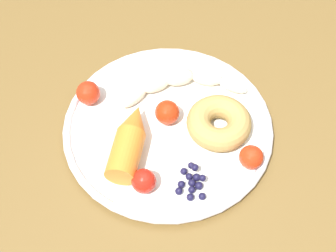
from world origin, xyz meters
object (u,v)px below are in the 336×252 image
at_px(dining_table, 171,168).
at_px(plate, 168,127).
at_px(blueberry_pile, 192,182).
at_px(tomato_mid, 167,112).
at_px(banana, 182,82).
at_px(donut, 219,123).
at_px(tomato_extra, 251,157).
at_px(tomato_near, 88,93).
at_px(tomato_far, 144,181).
at_px(carrot_orange, 129,140).

xyz_separation_m(dining_table, plate, (0.01, 0.01, 0.11)).
distance_m(dining_table, blueberry_pile, 0.15).
height_order(dining_table, tomato_mid, tomato_mid).
bearing_deg(blueberry_pile, banana, 10.13).
bearing_deg(donut, plate, 91.55).
height_order(plate, tomato_extra, tomato_extra).
bearing_deg(dining_table, plate, 33.18).
bearing_deg(plate, tomato_near, 74.71).
bearing_deg(banana, plate, 170.23).
distance_m(banana, donut, 0.10).
bearing_deg(banana, tomato_mid, 166.44).
bearing_deg(banana, tomato_extra, -139.45).
xyz_separation_m(blueberry_pile, tomato_far, (-0.01, 0.07, 0.01)).
xyz_separation_m(dining_table, tomato_extra, (-0.04, -0.12, 0.13)).
height_order(plate, blueberry_pile, blueberry_pile).
height_order(banana, tomato_mid, tomato_mid).
xyz_separation_m(donut, tomato_near, (0.03, 0.21, 0.00)).
distance_m(plate, tomato_extra, 0.14).
distance_m(donut, tomato_far, 0.15).
bearing_deg(tomato_extra, dining_table, 70.28).
relative_size(blueberry_pile, tomato_mid, 1.61).
xyz_separation_m(carrot_orange, tomato_extra, (-0.01, -0.18, -0.00)).
bearing_deg(carrot_orange, banana, -27.28).
height_order(tomato_near, tomato_extra, tomato_near).
bearing_deg(tomato_extra, tomato_far, 110.69).
relative_size(tomato_near, tomato_far, 1.07).
xyz_separation_m(plate, carrot_orange, (-0.05, 0.05, 0.02)).
xyz_separation_m(blueberry_pile, tomato_extra, (0.04, -0.08, 0.01)).
bearing_deg(dining_table, carrot_orange, 122.97).
xyz_separation_m(carrot_orange, tomato_near, (0.08, 0.08, -0.00)).
bearing_deg(donut, tomato_mid, 82.90).
distance_m(donut, tomato_mid, 0.08).
relative_size(tomato_far, tomato_extra, 0.99).
distance_m(dining_table, tomato_extra, 0.18).
relative_size(plate, tomato_near, 8.61).
xyz_separation_m(tomato_near, tomato_far, (-0.14, -0.11, -0.00)).
relative_size(banana, carrot_orange, 1.59).
bearing_deg(tomato_far, tomato_mid, -8.93).
xyz_separation_m(donut, tomato_mid, (0.01, 0.08, 0.00)).
distance_m(carrot_orange, tomato_far, 0.07).
height_order(donut, tomato_extra, same).
distance_m(carrot_orange, tomato_near, 0.11).
bearing_deg(banana, tomato_far, 169.40).
relative_size(banana, tomato_extra, 5.78).
bearing_deg(tomato_far, plate, -11.21).
bearing_deg(tomato_mid, plate, -167.93).
bearing_deg(tomato_far, banana, -10.60).
bearing_deg(plate, carrot_orange, 132.37).
distance_m(dining_table, plate, 0.11).
height_order(banana, tomato_extra, tomato_extra).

